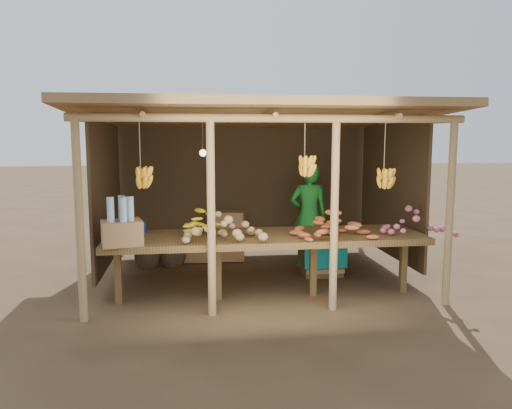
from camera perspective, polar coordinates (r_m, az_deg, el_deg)
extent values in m
plane|color=brown|center=(7.28, 0.00, -8.22)|extent=(60.00, 60.00, 0.00)
cylinder|color=tan|center=(5.63, -19.53, -1.89)|extent=(0.09, 0.09, 2.20)
cylinder|color=tan|center=(6.29, 21.27, -1.01)|extent=(0.09, 0.09, 2.20)
cylinder|color=tan|center=(8.56, -15.45, 1.41)|extent=(0.09, 0.09, 2.20)
cylinder|color=tan|center=(9.01, 12.06, 1.81)|extent=(0.09, 0.09, 2.20)
cylinder|color=tan|center=(5.51, -5.14, -1.67)|extent=(0.09, 0.09, 2.20)
cylinder|color=tan|center=(5.75, 8.95, -1.35)|extent=(0.09, 0.09, 2.20)
cylinder|color=tan|center=(5.52, 2.10, 9.82)|extent=(4.40, 0.09, 0.09)
cylinder|color=tan|center=(8.49, -1.36, 9.06)|extent=(4.40, 0.09, 0.09)
cube|color=#987247|center=(7.01, 0.00, 10.10)|extent=(4.70, 3.50, 0.28)
cube|color=#4A3722|center=(8.50, -1.33, 2.38)|extent=(4.20, 0.04, 1.98)
cube|color=#4A3722|center=(7.27, -16.69, 1.17)|extent=(0.04, 2.40, 1.98)
cube|color=#4A3722|center=(7.79, 15.16, 1.63)|extent=(0.04, 2.40, 1.98)
cube|color=brown|center=(6.18, 1.17, -3.83)|extent=(3.90, 1.05, 0.08)
cube|color=brown|center=(6.27, -15.48, -7.71)|extent=(0.08, 0.08, 0.72)
cube|color=brown|center=(6.21, -4.36, -7.58)|extent=(0.08, 0.08, 0.72)
cube|color=brown|center=(6.39, 6.53, -7.18)|extent=(0.08, 0.08, 0.72)
cube|color=brown|center=(6.78, 16.48, -6.58)|extent=(0.08, 0.08, 0.72)
cylinder|color=navy|center=(6.46, -14.17, -2.58)|extent=(0.39, 0.39, 0.14)
cube|color=#956A43|center=(5.76, -15.07, -3.14)|extent=(0.50, 0.43, 0.27)
imported|color=#1B7D28|center=(7.69, 6.05, -1.28)|extent=(0.60, 0.41, 1.60)
cube|color=brown|center=(7.39, 7.47, -6.00)|extent=(0.56, 0.48, 0.51)
cube|color=#0D9494|center=(7.33, 7.51, -3.86)|extent=(0.62, 0.54, 0.05)
cube|color=#956A43|center=(8.17, -3.09, -4.89)|extent=(0.55, 0.46, 0.40)
cube|color=#956A43|center=(8.09, -3.11, -2.15)|extent=(0.55, 0.46, 0.40)
cube|color=#956A43|center=(8.14, -6.93, -4.98)|extent=(0.55, 0.46, 0.40)
ellipsoid|color=#4A3722|center=(7.90, -12.27, -5.31)|extent=(0.41, 0.41, 0.56)
ellipsoid|color=#4A3722|center=(7.88, -9.53, -5.27)|extent=(0.41, 0.41, 0.56)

